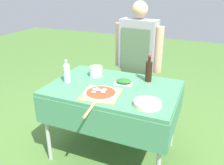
{
  "coord_description": "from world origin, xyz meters",
  "views": [
    {
      "loc": [
        0.83,
        -2.0,
        1.79
      ],
      "look_at": [
        -0.01,
        0.0,
        0.85
      ],
      "focal_mm": 38.0,
      "sensor_mm": 36.0,
      "label": 1
    }
  ],
  "objects_px": {
    "person_cook": "(138,58)",
    "mixing_tub": "(96,71)",
    "pizza_on_peel": "(100,94)",
    "prep_table": "(113,94)",
    "plate_stack": "(147,104)",
    "herb_container": "(124,81)",
    "water_bottle": "(67,72)",
    "oil_bottle": "(149,71)"
  },
  "relations": [
    {
      "from": "person_cook",
      "to": "mixing_tub",
      "type": "bearing_deg",
      "value": 59.37
    },
    {
      "from": "pizza_on_peel",
      "to": "mixing_tub",
      "type": "bearing_deg",
      "value": 113.35
    },
    {
      "from": "prep_table",
      "to": "plate_stack",
      "type": "distance_m",
      "value": 0.5
    },
    {
      "from": "mixing_tub",
      "to": "prep_table",
      "type": "bearing_deg",
      "value": -33.47
    },
    {
      "from": "prep_table",
      "to": "herb_container",
      "type": "distance_m",
      "value": 0.17
    },
    {
      "from": "prep_table",
      "to": "mixing_tub",
      "type": "height_order",
      "value": "mixing_tub"
    },
    {
      "from": "prep_table",
      "to": "pizza_on_peel",
      "type": "bearing_deg",
      "value": -97.72
    },
    {
      "from": "plate_stack",
      "to": "person_cook",
      "type": "bearing_deg",
      "value": 112.37
    },
    {
      "from": "prep_table",
      "to": "herb_container",
      "type": "height_order",
      "value": "herb_container"
    },
    {
      "from": "water_bottle",
      "to": "oil_bottle",
      "type": "bearing_deg",
      "value": 24.37
    },
    {
      "from": "mixing_tub",
      "to": "plate_stack",
      "type": "bearing_deg",
      "value": -32.17
    },
    {
      "from": "herb_container",
      "to": "plate_stack",
      "type": "bearing_deg",
      "value": -46.32
    },
    {
      "from": "herb_container",
      "to": "plate_stack",
      "type": "height_order",
      "value": "herb_container"
    },
    {
      "from": "oil_bottle",
      "to": "plate_stack",
      "type": "distance_m",
      "value": 0.55
    },
    {
      "from": "person_cook",
      "to": "herb_container",
      "type": "relative_size",
      "value": 7.9
    },
    {
      "from": "person_cook",
      "to": "pizza_on_peel",
      "type": "distance_m",
      "value": 0.88
    },
    {
      "from": "herb_container",
      "to": "mixing_tub",
      "type": "distance_m",
      "value": 0.37
    },
    {
      "from": "water_bottle",
      "to": "plate_stack",
      "type": "xyz_separation_m",
      "value": [
        0.9,
        -0.17,
        -0.09
      ]
    },
    {
      "from": "pizza_on_peel",
      "to": "herb_container",
      "type": "height_order",
      "value": "same"
    },
    {
      "from": "water_bottle",
      "to": "plate_stack",
      "type": "bearing_deg",
      "value": -10.88
    },
    {
      "from": "pizza_on_peel",
      "to": "herb_container",
      "type": "distance_m",
      "value": 0.36
    },
    {
      "from": "pizza_on_peel",
      "to": "person_cook",
      "type": "bearing_deg",
      "value": 76.9
    },
    {
      "from": "oil_bottle",
      "to": "mixing_tub",
      "type": "distance_m",
      "value": 0.58
    },
    {
      "from": "herb_container",
      "to": "mixing_tub",
      "type": "bearing_deg",
      "value": 167.52
    },
    {
      "from": "mixing_tub",
      "to": "plate_stack",
      "type": "xyz_separation_m",
      "value": [
        0.7,
        -0.44,
        -0.03
      ]
    },
    {
      "from": "pizza_on_peel",
      "to": "oil_bottle",
      "type": "xyz_separation_m",
      "value": [
        0.32,
        0.5,
        0.1
      ]
    },
    {
      "from": "prep_table",
      "to": "oil_bottle",
      "type": "relative_size",
      "value": 4.55
    },
    {
      "from": "pizza_on_peel",
      "to": "plate_stack",
      "type": "xyz_separation_m",
      "value": [
        0.45,
        -0.02,
        0.01
      ]
    },
    {
      "from": "herb_container",
      "to": "water_bottle",
      "type": "bearing_deg",
      "value": -161.15
    },
    {
      "from": "person_cook",
      "to": "water_bottle",
      "type": "xyz_separation_m",
      "value": [
        -0.54,
        -0.72,
        -0.01
      ]
    },
    {
      "from": "oil_bottle",
      "to": "water_bottle",
      "type": "relative_size",
      "value": 1.19
    },
    {
      "from": "mixing_tub",
      "to": "plate_stack",
      "type": "distance_m",
      "value": 0.83
    },
    {
      "from": "oil_bottle",
      "to": "water_bottle",
      "type": "distance_m",
      "value": 0.85
    },
    {
      "from": "person_cook",
      "to": "mixing_tub",
      "type": "relative_size",
      "value": 11.15
    },
    {
      "from": "oil_bottle",
      "to": "plate_stack",
      "type": "xyz_separation_m",
      "value": [
        0.13,
        -0.52,
        -0.09
      ]
    },
    {
      "from": "water_bottle",
      "to": "herb_container",
      "type": "distance_m",
      "value": 0.59
    },
    {
      "from": "pizza_on_peel",
      "to": "oil_bottle",
      "type": "distance_m",
      "value": 0.6
    },
    {
      "from": "herb_container",
      "to": "prep_table",
      "type": "bearing_deg",
      "value": -123.48
    },
    {
      "from": "prep_table",
      "to": "person_cook",
      "type": "xyz_separation_m",
      "value": [
        0.05,
        0.64,
        0.21
      ]
    },
    {
      "from": "oil_bottle",
      "to": "plate_stack",
      "type": "height_order",
      "value": "oil_bottle"
    },
    {
      "from": "prep_table",
      "to": "water_bottle",
      "type": "relative_size",
      "value": 5.39
    },
    {
      "from": "plate_stack",
      "to": "pizza_on_peel",
      "type": "bearing_deg",
      "value": 177.31
    }
  ]
}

